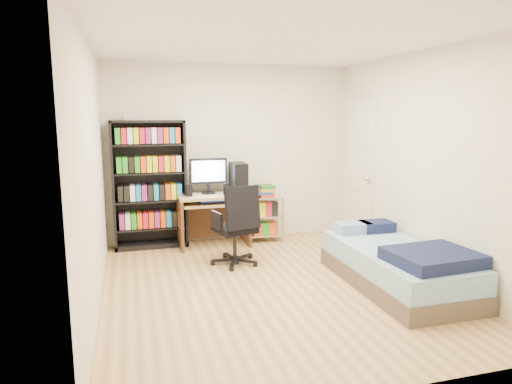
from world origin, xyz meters
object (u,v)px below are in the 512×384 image
object	(u,v)px
media_shelf	(150,183)
office_chair	(236,239)
computer_desk	(220,198)
bed	(398,265)

from	to	relation	value
media_shelf	office_chair	xyz separation A→B (m)	(0.95, -1.06, -0.57)
computer_desk	office_chair	size ratio (longest dim) A/B	1.22
computer_desk	office_chair	world-z (taller)	computer_desk
office_chair	bed	bearing A→B (deg)	-52.21
media_shelf	office_chair	size ratio (longest dim) A/B	1.82
office_chair	bed	size ratio (longest dim) A/B	0.53
computer_desk	office_chair	bearing A→B (deg)	-89.05
office_chair	bed	xyz separation A→B (m)	(1.48, -1.15, -0.08)
bed	media_shelf	bearing A→B (deg)	137.73
computer_desk	bed	world-z (taller)	computer_desk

